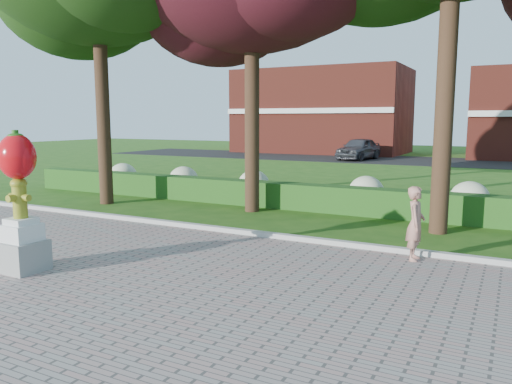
# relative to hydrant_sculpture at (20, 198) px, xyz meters

# --- Properties ---
(ground) EXTENTS (100.00, 100.00, 0.00)m
(ground) POSITION_rel_hydrant_sculpture_xyz_m (2.77, 1.46, -1.40)
(ground) COLOR #234E13
(ground) RESTS_ON ground
(curb) EXTENTS (40.00, 0.18, 0.15)m
(curb) POSITION_rel_hydrant_sculpture_xyz_m (2.77, 4.46, -1.32)
(curb) COLOR #ADADA5
(curb) RESTS_ON ground
(lawn_hedge) EXTENTS (24.00, 0.70, 0.80)m
(lawn_hedge) POSITION_rel_hydrant_sculpture_xyz_m (2.77, 8.46, -1.00)
(lawn_hedge) COLOR #184B15
(lawn_hedge) RESTS_ON ground
(hydrangea_row) EXTENTS (20.10, 1.10, 0.99)m
(hydrangea_row) POSITION_rel_hydrant_sculpture_xyz_m (3.34, 9.46, -0.85)
(hydrangea_row) COLOR #B7C294
(hydrangea_row) RESTS_ON ground
(street) EXTENTS (50.00, 8.00, 0.02)m
(street) POSITION_rel_hydrant_sculpture_xyz_m (2.77, 29.46, -1.39)
(street) COLOR black
(street) RESTS_ON ground
(building_left) EXTENTS (14.00, 8.00, 7.00)m
(building_left) POSITION_rel_hydrant_sculpture_xyz_m (-7.23, 35.46, 2.10)
(building_left) COLOR maroon
(building_left) RESTS_ON ground
(hydrant_sculpture) EXTENTS (0.75, 0.71, 2.57)m
(hydrant_sculpture) POSITION_rel_hydrant_sculpture_xyz_m (0.00, 0.00, 0.00)
(hydrant_sculpture) COLOR gray
(hydrant_sculpture) RESTS_ON walkway
(woman) EXTENTS (0.40, 0.56, 1.47)m
(woman) POSITION_rel_hydrant_sculpture_xyz_m (6.21, 4.06, -0.63)
(woman) COLOR #AE7463
(woman) RESTS_ON walkway
(parked_car) EXTENTS (2.43, 4.74, 1.54)m
(parked_car) POSITION_rel_hydrant_sculpture_xyz_m (-1.96, 28.50, -0.61)
(parked_car) COLOR #383A3F
(parked_car) RESTS_ON street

